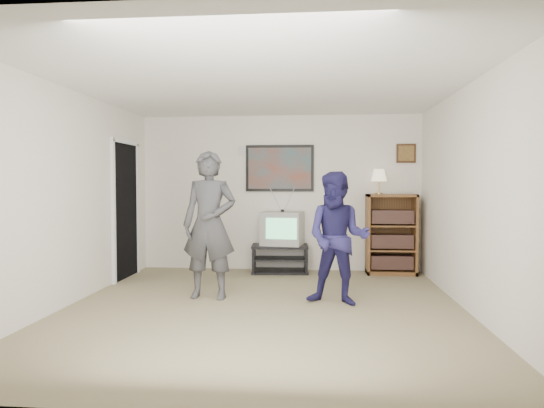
% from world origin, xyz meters
% --- Properties ---
extents(room_shell, '(4.51, 5.00, 2.51)m').
position_xyz_m(room_shell, '(0.00, 0.35, 1.25)').
color(room_shell, '#726748').
rests_on(room_shell, ground).
extents(media_stand, '(0.91, 0.55, 0.44)m').
position_xyz_m(media_stand, '(0.02, 2.23, 0.22)').
color(media_stand, black).
rests_on(media_stand, room_shell).
extents(crt_television, '(0.69, 0.61, 0.52)m').
position_xyz_m(crt_television, '(0.06, 2.23, 0.70)').
color(crt_television, '#979792').
rests_on(crt_television, media_stand).
extents(bookshelf, '(0.75, 0.43, 1.24)m').
position_xyz_m(bookshelf, '(1.75, 2.28, 0.62)').
color(bookshelf, brown).
rests_on(bookshelf, room_shell).
extents(table_lamp, '(0.24, 0.24, 0.39)m').
position_xyz_m(table_lamp, '(1.56, 2.31, 1.43)').
color(table_lamp, beige).
rests_on(table_lamp, bookshelf).
extents(person_tall, '(0.68, 0.46, 1.81)m').
position_xyz_m(person_tall, '(-0.71, 0.47, 0.90)').
color(person_tall, '#39393C').
rests_on(person_tall, room_shell).
extents(person_short, '(0.87, 0.74, 1.55)m').
position_xyz_m(person_short, '(0.84, 0.29, 0.77)').
color(person_short, '#1F1B4B').
rests_on(person_short, room_shell).
extents(controller_left, '(0.07, 0.13, 0.04)m').
position_xyz_m(controller_left, '(-0.74, 0.64, 1.19)').
color(controller_left, white).
rests_on(controller_left, person_tall).
extents(controller_right, '(0.05, 0.12, 0.04)m').
position_xyz_m(controller_right, '(0.90, 0.54, 1.12)').
color(controller_right, white).
rests_on(controller_right, person_short).
extents(poster, '(1.10, 0.03, 0.75)m').
position_xyz_m(poster, '(0.00, 2.48, 1.65)').
color(poster, black).
rests_on(poster, room_shell).
extents(air_vent, '(0.28, 0.02, 0.14)m').
position_xyz_m(air_vent, '(-0.55, 2.48, 1.95)').
color(air_vent, white).
rests_on(air_vent, room_shell).
extents(small_picture, '(0.30, 0.03, 0.30)m').
position_xyz_m(small_picture, '(2.00, 2.48, 1.88)').
color(small_picture, black).
rests_on(small_picture, room_shell).
extents(doorway, '(0.03, 0.85, 2.00)m').
position_xyz_m(doorway, '(-2.23, 1.60, 1.00)').
color(doorway, black).
rests_on(doorway, room_shell).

